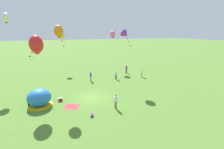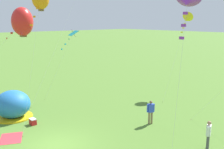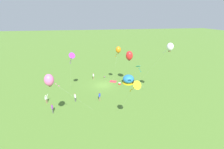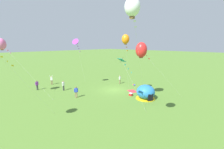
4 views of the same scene
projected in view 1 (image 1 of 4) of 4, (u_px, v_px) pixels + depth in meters
ground_plane at (91, 97)px, 20.26m from camera, size 300.00×300.00×0.00m
popup_tent at (39, 98)px, 17.79m from camera, size 2.81×2.81×2.10m
picnic_blanket at (72, 106)px, 17.87m from camera, size 2.10×1.91×0.01m
cooler_box at (60, 99)px, 19.22m from camera, size 0.53×0.37×0.44m
toddler_crawling at (92, 115)px, 15.73m from camera, size 0.40×0.55×0.32m
person_strolling at (91, 76)px, 26.58m from camera, size 0.38×0.54×1.72m
person_with_toddler at (116, 101)px, 17.16m from camera, size 0.34×0.57×1.72m
person_flying_kite at (142, 72)px, 29.20m from camera, size 0.66×0.72×1.89m
person_far_back at (126, 69)px, 31.69m from camera, size 0.33×0.57×1.72m
person_near_tent at (116, 74)px, 27.72m from camera, size 0.37×0.55×1.72m
kite_teal at (36, 51)px, 21.36m from camera, size 2.89×2.24×6.54m
kite_red at (36, 44)px, 17.13m from camera, size 4.78×6.39×8.22m
kite_yellow at (63, 37)px, 32.14m from camera, size 1.87×5.60×8.11m
kite_pink at (113, 34)px, 33.36m from camera, size 5.92×4.92×8.74m
kite_orange at (59, 31)px, 17.80m from camera, size 1.44×2.72×9.34m
kite_white at (6, 18)px, 22.18m from camera, size 3.54×7.96×11.26m
kite_purple at (125, 35)px, 22.93m from camera, size 2.03×3.36×8.91m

